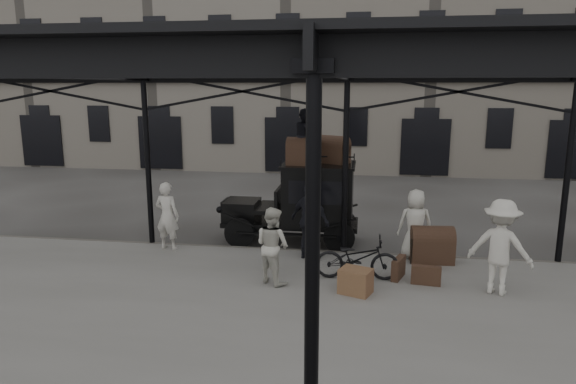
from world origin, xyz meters
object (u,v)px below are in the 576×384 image
at_px(taxi, 307,200).
at_px(porter_left, 167,216).
at_px(steamer_trunk_roof_near, 303,153).
at_px(steamer_trunk_platform, 432,247).
at_px(porter_official, 310,221).
at_px(bicycle, 357,258).

relative_size(taxi, porter_left, 2.12).
distance_m(steamer_trunk_roof_near, steamer_trunk_platform, 3.95).
xyz_separation_m(porter_left, steamer_trunk_roof_near, (3.24, 1.26, 1.47)).
relative_size(porter_official, steamer_trunk_roof_near, 2.31).
bearing_deg(bicycle, porter_left, 71.99).
bearing_deg(steamer_trunk_platform, steamer_trunk_roof_near, 154.10).
relative_size(taxi, steamer_trunk_roof_near, 4.50).
bearing_deg(bicycle, steamer_trunk_roof_near, 27.59).
bearing_deg(porter_official, steamer_trunk_platform, -140.87).
height_order(porter_left, steamer_trunk_platform, porter_left).
bearing_deg(porter_official, taxi, -46.33).
height_order(porter_left, porter_official, porter_official).
height_order(porter_official, steamer_trunk_roof_near, steamer_trunk_roof_near).
relative_size(taxi, steamer_trunk_platform, 3.76).
xyz_separation_m(porter_left, porter_official, (3.60, -0.22, 0.08)).
xyz_separation_m(porter_official, steamer_trunk_platform, (2.83, 0.23, -0.58)).
relative_size(bicycle, steamer_trunk_roof_near, 2.18).
bearing_deg(steamer_trunk_roof_near, porter_official, -73.45).
xyz_separation_m(porter_official, steamer_trunk_roof_near, (-0.36, 1.47, 1.39)).
height_order(taxi, porter_left, taxi).
height_order(taxi, porter_official, taxi).
distance_m(taxi, porter_official, 1.75).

